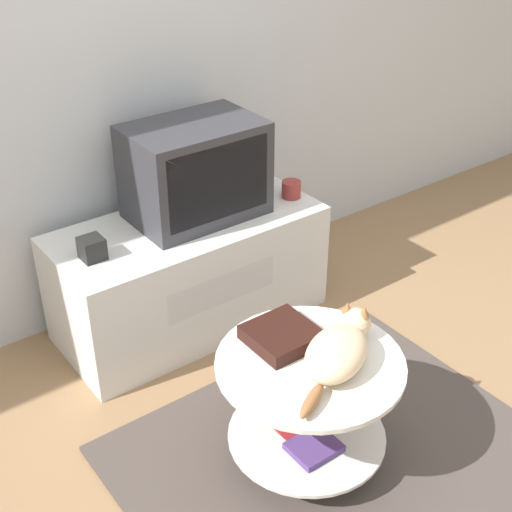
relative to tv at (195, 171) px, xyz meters
name	(u,v)px	position (x,y,z in m)	size (l,w,h in m)	color
ground_plane	(329,455)	(-0.12, -1.05, -0.72)	(12.00, 12.00, 0.00)	#93704C
wall_back	(120,21)	(-0.12, 0.32, 0.58)	(8.00, 0.05, 2.60)	silver
rug	(329,453)	(-0.12, -1.05, -0.71)	(1.45, 1.13, 0.02)	#4C423D
tv_stand	(189,273)	(-0.08, -0.03, -0.46)	(1.18, 0.53, 0.51)	silver
tv	(195,171)	(0.00, 0.00, 0.00)	(0.56, 0.37, 0.41)	#333338
speaker	(92,248)	(-0.53, -0.07, -0.16)	(0.09, 0.09, 0.09)	black
mug	(291,189)	(0.44, -0.11, -0.17)	(0.09, 0.09, 0.08)	#99332D
coffee_table	(308,399)	(-0.21, -1.01, -0.43)	(0.63, 0.63, 0.44)	#B2B2B7
dvd_box	(282,335)	(-0.22, -0.87, -0.24)	(0.22, 0.22, 0.05)	black
cat	(339,349)	(-0.14, -1.07, -0.21)	(0.48, 0.31, 0.13)	beige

